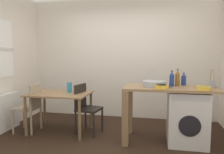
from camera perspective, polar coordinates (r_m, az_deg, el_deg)
The scene contains 18 objects.
ground_plane at distance 3.52m, azimuth -1.94°, elevation -18.18°, with size 5.46×5.46×0.00m, color black.
wall_back at distance 4.93m, azimuth 2.69°, elevation 4.88°, with size 4.60×0.10×2.70m, color silver.
radiator at distance 4.53m, azimuth -27.01°, elevation -8.62°, with size 0.10×0.80×0.70m, color white.
dining_table at distance 4.09m, azimuth -13.77°, elevation -5.46°, with size 1.10×0.76×0.74m.
chair_person_seat at distance 4.29m, azimuth -20.94°, elevation -6.99°, with size 0.42×0.42×0.90m.
chair_opposite at distance 4.00m, azimuth -7.07°, elevation -7.57°, with size 0.47×0.47×0.90m.
kitchen_counter at distance 3.60m, azimuth 12.00°, elevation -5.02°, with size 1.50×0.68×0.92m.
washing_machine at distance 3.71m, azimuth 19.34°, elevation -10.16°, with size 0.60×0.61×0.86m.
sink_basin at distance 3.57m, azimuth 11.25°, elevation -1.79°, with size 0.38×0.38×0.09m, color #9EA0A5.
tap at distance 3.73m, azimuth 11.28°, elevation 0.02°, with size 0.02×0.02×0.28m, color #B2B2B7.
bottle_tall_green at distance 3.65m, azimuth 15.66°, elevation -0.56°, with size 0.08×0.08×0.26m.
bottle_squat_brown at distance 3.70m, azimuth 17.07°, elevation -0.36°, with size 0.07×0.07×0.28m.
bottle_clear_small at distance 3.85m, azimuth 18.57°, elevation -0.65°, with size 0.08×0.08×0.22m.
mixing_bowl at distance 3.37m, azimuth 13.06°, elevation -2.48°, with size 0.21×0.21×0.06m.
utensil_crock at distance 3.72m, azimuth 25.13°, elevation -1.54°, with size 0.11×0.11×0.30m.
colander at distance 3.43m, azimuth 23.25°, elevation -2.70°, with size 0.20×0.20×0.06m.
vase at distance 4.08m, azimuth -11.33°, elevation -2.70°, with size 0.09×0.09×0.19m, color teal.
scissors at distance 3.48m, azimuth 14.73°, elevation -2.74°, with size 0.15×0.06×0.01m.
Camera 1 is at (0.74, -3.13, 1.43)m, focal length 34.25 mm.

